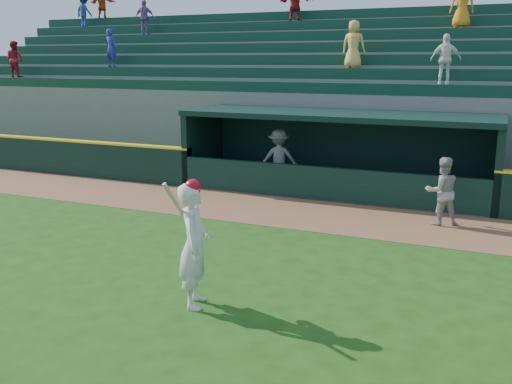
# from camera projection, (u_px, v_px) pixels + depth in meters

# --- Properties ---
(ground) EXTENTS (120.00, 120.00, 0.00)m
(ground) POSITION_uv_depth(u_px,v_px,m) (222.00, 276.00, 10.78)
(ground) COLOR #1F4812
(ground) RESTS_ON ground
(warning_track) EXTENTS (40.00, 3.00, 0.01)m
(warning_track) POSITION_uv_depth(u_px,v_px,m) (306.00, 214.00, 15.15)
(warning_track) COLOR brown
(warning_track) RESTS_ON ground
(field_wall_left) EXTENTS (15.50, 0.30, 1.20)m
(field_wall_left) POSITION_uv_depth(u_px,v_px,m) (10.00, 153.00, 21.29)
(field_wall_left) COLOR black
(field_wall_left) RESTS_ON ground
(wall_stripe_left) EXTENTS (15.50, 0.32, 0.06)m
(wall_stripe_left) POSITION_uv_depth(u_px,v_px,m) (8.00, 136.00, 21.14)
(wall_stripe_left) COLOR yellow
(wall_stripe_left) RESTS_ON field_wall_left
(dugout_player_front) EXTENTS (1.03, 0.95, 1.70)m
(dugout_player_front) POSITION_uv_depth(u_px,v_px,m) (442.00, 191.00, 13.99)
(dugout_player_front) COLOR #999994
(dugout_player_front) RESTS_ON ground
(dugout_player_inside) EXTENTS (1.38, 1.10, 1.87)m
(dugout_player_inside) POSITION_uv_depth(u_px,v_px,m) (279.00, 158.00, 18.14)
(dugout_player_inside) COLOR #A0A09B
(dugout_player_inside) RESTS_ON ground
(dugout) EXTENTS (9.40, 2.80, 2.46)m
(dugout) POSITION_uv_depth(u_px,v_px,m) (339.00, 147.00, 17.61)
(dugout) COLOR slate
(dugout) RESTS_ON ground
(stands) EXTENTS (34.50, 6.25, 7.40)m
(stands) POSITION_uv_depth(u_px,v_px,m) (373.00, 103.00, 21.45)
(stands) COLOR slate
(stands) RESTS_ON ground
(batter_at_plate) EXTENTS (0.75, 0.92, 2.16)m
(batter_at_plate) POSITION_uv_depth(u_px,v_px,m) (194.00, 244.00, 9.29)
(batter_at_plate) COLOR silver
(batter_at_plate) RESTS_ON ground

